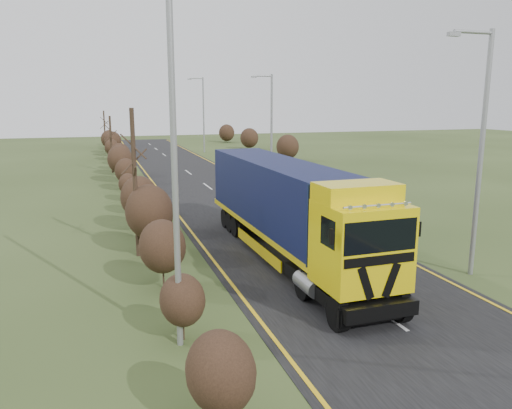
{
  "coord_description": "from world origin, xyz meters",
  "views": [
    {
      "loc": [
        -8.0,
        -16.42,
        6.28
      ],
      "look_at": [
        -1.3,
        4.18,
        1.81
      ],
      "focal_mm": 35.0,
      "sensor_mm": 36.0,
      "label": 1
    }
  ],
  "objects_px": {
    "car_red_hatchback": "(286,173)",
    "lorry": "(287,205)",
    "streetlight_near": "(479,145)",
    "car_blue_sedan": "(291,173)",
    "speed_sign": "(299,170)"
  },
  "relations": [
    {
      "from": "car_red_hatchback",
      "to": "speed_sign",
      "type": "height_order",
      "value": "speed_sign"
    },
    {
      "from": "streetlight_near",
      "to": "speed_sign",
      "type": "bearing_deg",
      "value": 88.75
    },
    {
      "from": "streetlight_near",
      "to": "car_red_hatchback",
      "type": "bearing_deg",
      "value": 86.28
    },
    {
      "from": "streetlight_near",
      "to": "car_blue_sedan",
      "type": "bearing_deg",
      "value": 85.09
    },
    {
      "from": "car_red_hatchback",
      "to": "car_blue_sedan",
      "type": "xyz_separation_m",
      "value": [
        0.49,
        0.3,
        -0.02
      ]
    },
    {
      "from": "car_red_hatchback",
      "to": "streetlight_near",
      "type": "bearing_deg",
      "value": 103.2
    },
    {
      "from": "car_red_hatchback",
      "to": "streetlight_near",
      "type": "distance_m",
      "value": 22.52
    },
    {
      "from": "speed_sign",
      "to": "streetlight_near",
      "type": "bearing_deg",
      "value": -91.25
    },
    {
      "from": "car_blue_sedan",
      "to": "speed_sign",
      "type": "distance_m",
      "value": 5.66
    },
    {
      "from": "lorry",
      "to": "car_blue_sedan",
      "type": "bearing_deg",
      "value": 66.73
    },
    {
      "from": "lorry",
      "to": "streetlight_near",
      "type": "height_order",
      "value": "streetlight_near"
    },
    {
      "from": "lorry",
      "to": "car_red_hatchback",
      "type": "bearing_deg",
      "value": 67.71
    },
    {
      "from": "streetlight_near",
      "to": "speed_sign",
      "type": "relative_size",
      "value": 3.6
    },
    {
      "from": "car_red_hatchback",
      "to": "speed_sign",
      "type": "xyz_separation_m",
      "value": [
        -1.06,
        -5.05,
        0.97
      ]
    },
    {
      "from": "car_red_hatchback",
      "to": "lorry",
      "type": "bearing_deg",
      "value": 85.49
    }
  ]
}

